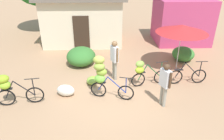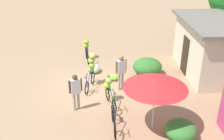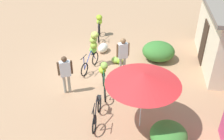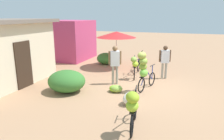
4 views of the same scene
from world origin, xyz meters
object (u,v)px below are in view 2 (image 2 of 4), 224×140
at_px(banana_pile_on_ground, 112,78).
at_px(person_bystander, 121,69).
at_px(market_umbrella, 156,83).
at_px(bicycle_center_loaded, 109,90).
at_px(bicycle_by_shop, 114,121).
at_px(bicycle_leftmost, 86,48).
at_px(person_vendor, 76,89).
at_px(building_low, 211,47).
at_px(bicycle_near_pile, 91,67).
at_px(produce_sack, 96,69).

bearing_deg(banana_pile_on_ground, person_bystander, 20.04).
height_order(market_umbrella, bicycle_center_loaded, market_umbrella).
xyz_separation_m(bicycle_by_shop, banana_pile_on_ground, (-4.01, 0.15, -0.21)).
distance_m(bicycle_leftmost, person_vendor, 5.37).
xyz_separation_m(building_low, bicycle_leftmost, (-2.02, -6.65, -0.72)).
height_order(bicycle_near_pile, banana_pile_on_ground, bicycle_near_pile).
relative_size(bicycle_near_pile, person_vendor, 1.02).
bearing_deg(person_vendor, bicycle_near_pile, 164.25).
relative_size(building_low, person_vendor, 3.13).
relative_size(market_umbrella, bicycle_by_shop, 1.41).
relative_size(building_low, bicycle_by_shop, 3.10).
height_order(bicycle_leftmost, bicycle_by_shop, bicycle_leftmost).
height_order(building_low, banana_pile_on_ground, building_low).
bearing_deg(banana_pile_on_ground, building_low, 98.00).
relative_size(person_vendor, person_bystander, 0.93).
bearing_deg(bicycle_near_pile, person_vendor, -15.75).
relative_size(banana_pile_on_ground, produce_sack, 0.97).
relative_size(bicycle_by_shop, banana_pile_on_ground, 2.45).
distance_m(building_low, produce_sack, 6.24).
relative_size(produce_sack, person_vendor, 0.43).
relative_size(bicycle_by_shop, person_vendor, 1.01).
distance_m(bicycle_near_pile, person_bystander, 1.50).
xyz_separation_m(bicycle_center_loaded, person_vendor, (0.46, -1.39, 0.34)).
bearing_deg(bicycle_leftmost, produce_sack, 16.73).
xyz_separation_m(building_low, bicycle_by_shop, (4.75, -5.38, -1.11)).
distance_m(market_umbrella, bicycle_by_shop, 2.18).
distance_m(bicycle_by_shop, banana_pile_on_ground, 4.02).
bearing_deg(bicycle_center_loaded, building_low, 117.68).
distance_m(market_umbrella, banana_pile_on_ground, 4.62).
xyz_separation_m(bicycle_by_shop, person_vendor, (-1.41, -1.50, 0.65)).
relative_size(market_umbrella, banana_pile_on_ground, 3.44).
xyz_separation_m(market_umbrella, banana_pile_on_ground, (-4.04, -1.32, -1.82)).
bearing_deg(banana_pile_on_ground, bicycle_center_loaded, -6.90).
relative_size(bicycle_leftmost, banana_pile_on_ground, 2.39).
distance_m(bicycle_center_loaded, banana_pile_on_ground, 2.22).
distance_m(bicycle_leftmost, produce_sack, 1.95).
distance_m(bicycle_leftmost, bicycle_by_shop, 6.90).
bearing_deg(produce_sack, bicycle_center_loaded, 11.27).
xyz_separation_m(bicycle_by_shop, produce_sack, (-4.97, -0.73, -0.13)).
xyz_separation_m(bicycle_leftmost, bicycle_near_pile, (3.23, 0.37, 0.25)).
xyz_separation_m(bicycle_leftmost, banana_pile_on_ground, (2.76, 1.42, -0.60)).
height_order(bicycle_near_pile, person_bystander, person_bystander).
height_order(person_vendor, person_bystander, person_bystander).
bearing_deg(person_vendor, banana_pile_on_ground, 147.58).
relative_size(market_umbrella, person_bystander, 1.33).
bearing_deg(building_low, produce_sack, -92.12).
height_order(building_low, person_vendor, building_low).
relative_size(bicycle_center_loaded, person_bystander, 0.90).
height_order(bicycle_by_shop, produce_sack, bicycle_by_shop).
relative_size(building_low, market_umbrella, 2.21).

